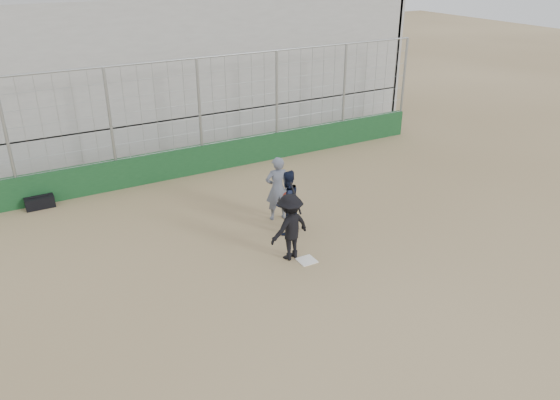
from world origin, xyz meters
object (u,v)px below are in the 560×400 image
umpire (277,192)px  batter_at_plate (290,227)px  equipment_bag (40,202)px  catcher_crouched (287,213)px

umpire → batter_at_plate: bearing=79.5°
umpire → equipment_bag: (-6.00, 4.20, -0.69)m
catcher_crouched → umpire: umpire is taller
umpire → equipment_bag: bearing=-24.8°
batter_at_plate → umpire: size_ratio=1.10×
batter_at_plate → umpire: 2.24m
equipment_bag → batter_at_plate: bearing=-50.4°
catcher_crouched → umpire: 0.96m
batter_at_plate → catcher_crouched: (0.62, 1.19, -0.26)m
equipment_bag → catcher_crouched: bearing=-41.2°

